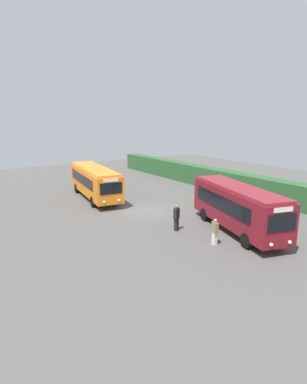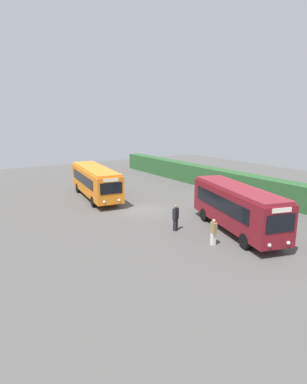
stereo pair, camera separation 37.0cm
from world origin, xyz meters
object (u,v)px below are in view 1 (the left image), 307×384
bus_orange (94,181)px  person_left (176,217)px  traffic_cone (263,205)px  person_center (215,231)px  bus_maroon (237,206)px

bus_orange → person_left: bearing=12.2°
bus_orange → traffic_cone: size_ratio=17.83×
person_center → traffic_cone: size_ratio=2.89×
person_left → bus_orange: bearing=-15.2°
bus_maroon → traffic_cone: bus_maroon is taller
person_center → person_left: bearing=-73.2°
bus_maroon → person_center: bus_maroon is taller
person_center → traffic_cone: (-3.69, 9.65, -0.61)m
bus_orange → person_center: (15.66, 1.35, -0.90)m
bus_orange → person_center: size_ratio=6.16×
bus_orange → person_left: bus_orange is taller
bus_orange → bus_maroon: bus_maroon is taller
bus_maroon → person_center: 3.34m
traffic_cone → bus_orange: bearing=-137.4°
person_center → traffic_cone: 10.35m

